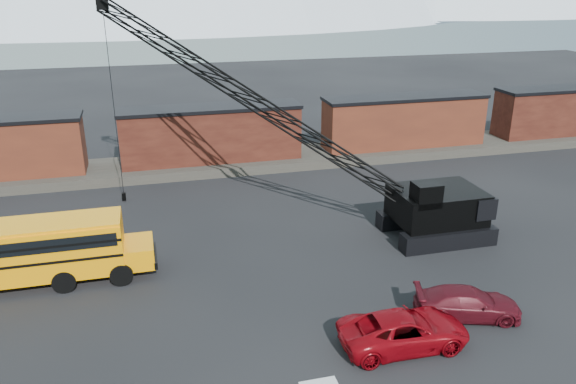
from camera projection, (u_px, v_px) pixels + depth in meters
name	position (u px, v px, depth m)	size (l,w,h in m)	color
ground	(280.00, 327.00, 23.85)	(160.00, 160.00, 0.00)	black
gravel_berm	(213.00, 164.00, 43.61)	(120.00, 5.00, 0.70)	#4C473E
boxcar_mid	(211.00, 134.00, 42.74)	(13.70, 3.10, 4.17)	#542217
boxcar_east_near	(404.00, 121.00, 46.50)	(13.70, 3.10, 4.17)	#491F15
boxcar_east_far	(568.00, 110.00, 50.25)	(13.70, 3.10, 4.17)	#542217
school_bus	(21.00, 252.00, 26.50)	(11.65, 2.65, 3.19)	orange
red_pickup	(404.00, 330.00, 22.41)	(2.42, 5.25, 1.46)	maroon
maroon_suv	(468.00, 303.00, 24.39)	(1.86, 4.58, 1.33)	#510E17
crawler_crane	(252.00, 100.00, 31.99)	(20.60, 12.51, 12.93)	black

